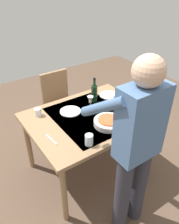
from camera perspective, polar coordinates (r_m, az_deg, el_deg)
ground_plane at (r=2.94m, az=0.00°, el=-13.61°), size 6.00×6.00×0.00m
dining_table at (r=2.48m, az=0.00°, el=-2.57°), size 1.30×1.00×0.77m
chair_near at (r=3.24m, az=-7.75°, el=3.05°), size 0.40×0.40×0.91m
person_server at (r=1.81m, az=11.52°, el=-8.01°), size 0.42×0.61×1.69m
wine_bottle at (r=2.64m, az=1.21°, el=4.85°), size 0.07×0.07×0.30m
wine_glass_left at (r=2.51m, az=0.19°, el=3.01°), size 0.07×0.07×0.15m
water_cup_near_left at (r=2.48m, az=-12.81°, el=-0.01°), size 0.07×0.07×0.09m
water_cup_near_right at (r=2.03m, az=-0.12°, el=-7.02°), size 0.07×0.07×0.11m
water_cup_far_left at (r=2.40m, az=10.24°, el=-0.75°), size 0.07×0.07×0.09m
water_cup_far_right at (r=2.52m, az=11.30°, el=1.05°), size 0.08×0.08×0.11m
serving_bowl_pasta at (r=2.29m, az=4.81°, el=-2.51°), size 0.30×0.30×0.07m
side_bowl_salad at (r=2.60m, az=7.58°, el=2.01°), size 0.18×0.18×0.07m
dinner_plate_near at (r=2.82m, az=4.86°, el=4.27°), size 0.23×0.23×0.01m
dinner_plate_far at (r=2.50m, az=-4.83°, el=0.17°), size 0.23×0.23×0.01m
table_fork at (r=2.14m, az=-9.54°, el=-6.81°), size 0.03×0.18×0.00m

